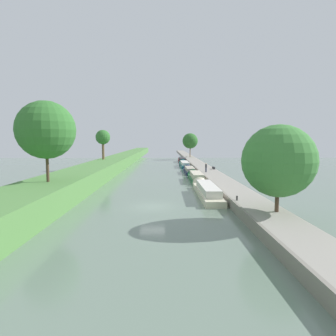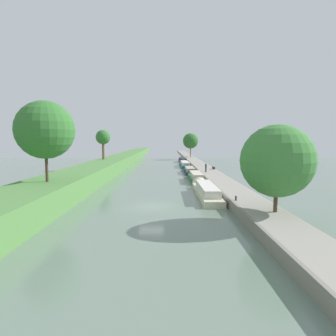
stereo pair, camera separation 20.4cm
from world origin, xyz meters
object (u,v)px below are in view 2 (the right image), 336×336
(narrowboat_green, at_px, (196,177))
(park_bench, at_px, (214,167))
(narrowboat_teal, at_px, (185,164))
(narrowboat_maroon, at_px, (182,160))
(person_walking, at_px, (206,167))
(mooring_bollard_far, at_px, (187,157))
(mooring_bollard_near, at_px, (236,198))
(narrowboat_navy, at_px, (189,170))
(narrowboat_cream, at_px, (206,190))

(narrowboat_green, xyz_separation_m, park_bench, (4.61, 9.41, 0.71))
(narrowboat_teal, relative_size, narrowboat_maroon, 1.01)
(person_walking, distance_m, park_bench, 5.85)
(narrowboat_green, bearing_deg, mooring_bollard_far, 87.77)
(person_walking, bearing_deg, mooring_bollard_near, -91.17)
(mooring_bollard_near, xyz_separation_m, mooring_bollard_far, (0.00, 66.68, 0.00))
(narrowboat_green, distance_m, person_walking, 4.82)
(mooring_bollard_far, distance_m, park_bench, 36.97)
(narrowboat_navy, distance_m, narrowboat_maroon, 28.55)
(narrowboat_navy, distance_m, park_bench, 5.30)
(narrowboat_navy, bearing_deg, person_walking, -72.14)
(mooring_bollard_far, bearing_deg, park_bench, -85.64)
(person_walking, height_order, park_bench, person_walking)
(narrowboat_navy, xyz_separation_m, mooring_bollard_near, (1.94, -32.03, 0.67))
(person_walking, distance_m, mooring_bollard_near, 24.48)
(narrowboat_green, height_order, park_bench, narrowboat_green)
(narrowboat_cream, xyz_separation_m, narrowboat_teal, (-0.09, 38.39, -0.07))
(narrowboat_maroon, relative_size, mooring_bollard_far, 30.22)
(narrowboat_teal, bearing_deg, mooring_bollard_far, 84.49)
(narrowboat_navy, distance_m, narrowboat_teal, 13.83)
(narrowboat_teal, relative_size, mooring_bollard_near, 30.58)
(mooring_bollard_near, distance_m, mooring_bollard_far, 66.68)
(narrowboat_teal, height_order, mooring_bollard_far, mooring_bollard_far)
(narrowboat_teal, xyz_separation_m, person_walking, (2.51, -21.39, 1.26))
(mooring_bollard_near, relative_size, mooring_bollard_far, 1.00)
(mooring_bollard_near, bearing_deg, narrowboat_navy, 93.46)
(narrowboat_cream, distance_m, person_walking, 17.21)
(person_walking, xyz_separation_m, park_bench, (2.31, 5.35, -0.53))
(narrowboat_maroon, bearing_deg, mooring_bollard_near, -88.37)
(narrowboat_cream, distance_m, narrowboat_navy, 24.56)
(mooring_bollard_near, bearing_deg, narrowboat_maroon, 91.63)
(park_bench, bearing_deg, mooring_bollard_far, 94.36)
(narrowboat_maroon, bearing_deg, narrowboat_cream, -90.20)
(narrowboat_green, bearing_deg, narrowboat_maroon, 89.90)
(mooring_bollard_far, bearing_deg, person_walking, -89.32)
(narrowboat_cream, height_order, narrowboat_maroon, narrowboat_cream)
(narrowboat_maroon, distance_m, park_bench, 31.10)
(narrowboat_green, distance_m, mooring_bollard_far, 46.31)
(narrowboat_navy, relative_size, narrowboat_maroon, 0.78)
(narrowboat_teal, height_order, person_walking, person_walking)
(park_bench, bearing_deg, mooring_bollard_near, -95.38)
(narrowboat_teal, distance_m, narrowboat_maroon, 14.72)
(narrowboat_cream, bearing_deg, person_walking, 81.92)
(park_bench, bearing_deg, narrowboat_cream, -101.93)
(person_walking, bearing_deg, narrowboat_green, -119.54)
(person_walking, xyz_separation_m, mooring_bollard_near, (-0.50, -24.47, -0.65))
(narrowboat_cream, distance_m, mooring_bollard_far, 59.24)
(person_walking, bearing_deg, mooring_bollard_far, 90.68)
(narrowboat_teal, xyz_separation_m, park_bench, (4.82, -16.04, 0.74))
(narrowboat_green, relative_size, narrowboat_teal, 0.80)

